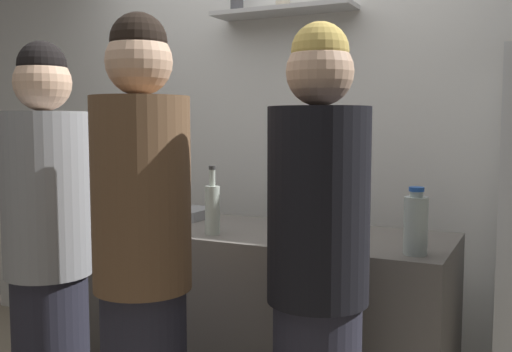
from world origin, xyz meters
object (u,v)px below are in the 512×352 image
(wine_bottle_pale_glass, at_px, (212,208))
(wine_bottle_amber_glass, at_px, (310,203))
(person_grey_hoodie, at_px, (49,263))
(utensil_holder, at_px, (309,231))
(person_brown_jacket, at_px, (143,273))
(person_blonde, at_px, (318,287))
(water_bottle_plastic, at_px, (416,224))
(baking_pan, at_px, (178,212))

(wine_bottle_pale_glass, bearing_deg, wine_bottle_amber_glass, 50.71)
(person_grey_hoodie, bearing_deg, utensil_holder, -72.99)
(person_brown_jacket, bearing_deg, wine_bottle_amber_glass, 51.76)
(person_grey_hoodie, bearing_deg, wine_bottle_amber_glass, -51.46)
(wine_bottle_pale_glass, distance_m, person_blonde, 0.78)
(water_bottle_plastic, bearing_deg, person_blonde, -121.25)
(wine_bottle_amber_glass, distance_m, water_bottle_plastic, 0.69)
(wine_bottle_pale_glass, xyz_separation_m, person_grey_hoodie, (-0.45, -0.53, -0.18))
(water_bottle_plastic, distance_m, person_grey_hoodie, 1.44)
(person_brown_jacket, height_order, person_blonde, person_brown_jacket)
(baking_pan, xyz_separation_m, person_brown_jacket, (0.48, -0.94, -0.05))
(baking_pan, distance_m, wine_bottle_amber_glass, 0.73)
(baking_pan, relative_size, wine_bottle_pale_glass, 1.11)
(utensil_holder, xyz_separation_m, person_brown_jacket, (-0.40, -0.57, -0.09))
(wine_bottle_amber_glass, bearing_deg, water_bottle_plastic, -34.15)
(water_bottle_plastic, bearing_deg, person_grey_hoodie, -158.45)
(water_bottle_plastic, relative_size, person_brown_jacket, 0.14)
(wine_bottle_amber_glass, bearing_deg, baking_pan, -176.31)
(baking_pan, xyz_separation_m, person_grey_hoodie, (-0.04, -0.87, -0.08))
(wine_bottle_pale_glass, xyz_separation_m, wine_bottle_amber_glass, (0.31, 0.38, -0.00))
(person_blonde, bearing_deg, water_bottle_plastic, 138.15)
(wine_bottle_pale_glass, relative_size, water_bottle_plastic, 1.20)
(baking_pan, distance_m, person_brown_jacket, 1.05)
(wine_bottle_pale_glass, height_order, person_brown_jacket, person_brown_jacket)
(person_brown_jacket, bearing_deg, wine_bottle_pale_glass, 72.35)
(person_blonde, bearing_deg, wine_bottle_amber_glass, -167.88)
(wine_bottle_amber_glass, bearing_deg, person_brown_jacket, -103.95)
(water_bottle_plastic, height_order, person_blonde, person_blonde)
(baking_pan, distance_m, utensil_holder, 0.95)
(wine_bottle_pale_glass, relative_size, person_grey_hoodie, 0.18)
(utensil_holder, relative_size, person_brown_jacket, 0.12)
(person_blonde, bearing_deg, person_brown_jacket, -81.82)
(water_bottle_plastic, bearing_deg, wine_bottle_amber_glass, 145.85)
(wine_bottle_pale_glass, relative_size, person_brown_jacket, 0.17)
(utensil_holder, distance_m, wine_bottle_pale_glass, 0.47)
(utensil_holder, bearing_deg, water_bottle_plastic, 3.27)
(person_blonde, bearing_deg, person_grey_hoodie, -93.98)
(utensil_holder, distance_m, person_blonde, 0.43)
(person_blonde, bearing_deg, utensil_holder, -165.74)
(water_bottle_plastic, xyz_separation_m, person_blonde, (-0.24, -0.40, -0.17))
(utensil_holder, distance_m, person_grey_hoodie, 1.05)
(person_brown_jacket, height_order, person_grey_hoodie, person_brown_jacket)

